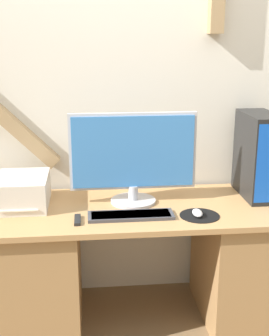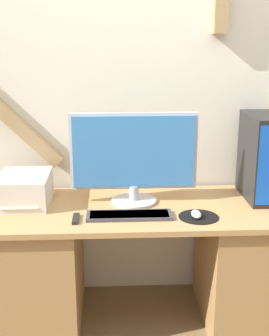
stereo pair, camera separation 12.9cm
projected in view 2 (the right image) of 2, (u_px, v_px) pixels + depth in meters
The scene contains 9 objects.
wall_back at pixel (138, 84), 2.83m from camera, with size 6.40×0.13×2.80m.
desk at pixel (142, 262), 2.71m from camera, with size 1.69×0.70×0.72m.
monitor at pixel (134, 156), 2.61m from camera, with size 0.71×0.26×0.52m.
keyboard at pixel (129, 215), 2.46m from camera, with size 0.45×0.14×0.02m.
mousepad at pixel (199, 217), 2.46m from camera, with size 0.21×0.21×0.00m.
mouse at pixel (196, 214), 2.45m from camera, with size 0.05×0.10×0.03m.
computer_tower at pixel (262, 157), 2.69m from camera, with size 0.18×0.39×0.49m.
printer at pixel (25, 189), 2.64m from camera, with size 0.28×0.36×0.17m.
remote_control at pixel (76, 219), 2.42m from camera, with size 0.03×0.13×0.02m.
Camera 2 is at (-0.17, -2.10, 1.66)m, focal length 50.00 mm.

